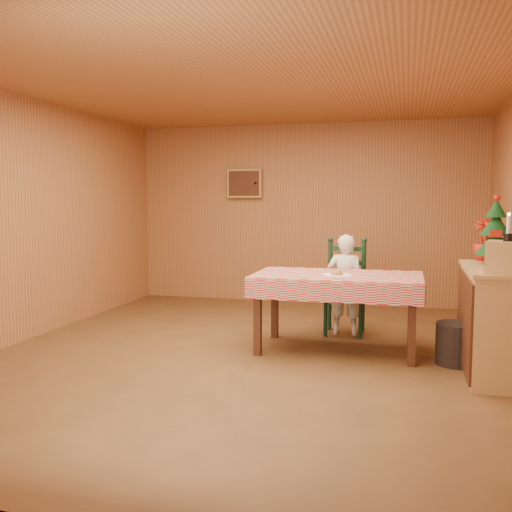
{
  "coord_description": "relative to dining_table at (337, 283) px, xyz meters",
  "views": [
    {
      "loc": [
        1.44,
        -5.22,
        1.5
      ],
      "look_at": [
        0.0,
        0.2,
        0.95
      ],
      "focal_mm": 40.0,
      "sensor_mm": 36.0,
      "label": 1
    }
  ],
  "objects": [
    {
      "name": "shelf_unit",
      "position": [
        1.41,
        -0.42,
        -0.22
      ],
      "size": [
        0.54,
        1.24,
        0.93
      ],
      "color": "tan",
      "rests_on": "ground"
    },
    {
      "name": "napkin",
      "position": [
        -0.0,
        -0.05,
        0.08
      ],
      "size": [
        0.33,
        0.33,
        0.0
      ],
      "primitive_type": "cube",
      "rotation": [
        0.0,
        0.0,
        0.31
      ],
      "color": "white",
      "rests_on": "dining_table"
    },
    {
      "name": "storage_bin",
      "position": [
        1.12,
        -0.2,
        -0.5
      ],
      "size": [
        0.48,
        0.48,
        0.38
      ],
      "primitive_type": "cylinder",
      "rotation": [
        0.0,
        0.0,
        -0.29
      ],
      "color": "black",
      "rests_on": "ground"
    },
    {
      "name": "ladder_chair",
      "position": [
        0.0,
        0.79,
        -0.18
      ],
      "size": [
        0.44,
        0.4,
        1.08
      ],
      "color": "black",
      "rests_on": "ground"
    },
    {
      "name": "dining_table",
      "position": [
        0.0,
        0.0,
        0.0
      ],
      "size": [
        1.66,
        0.96,
        0.77
      ],
      "color": "#4B2514",
      "rests_on": "ground"
    },
    {
      "name": "donut",
      "position": [
        -0.0,
        -0.05,
        0.11
      ],
      "size": [
        0.15,
        0.15,
        0.04
      ],
      "primitive_type": "torus",
      "rotation": [
        0.0,
        0.0,
        -0.26
      ],
      "color": "#B97E42",
      "rests_on": "napkin"
    },
    {
      "name": "christmas_tree",
      "position": [
        1.42,
        -0.17,
        0.52
      ],
      "size": [
        0.34,
        0.34,
        0.62
      ],
      "color": "#4B2514",
      "rests_on": "shelf_unit"
    },
    {
      "name": "cabin_walls",
      "position": [
        -0.79,
        0.14,
        1.14
      ],
      "size": [
        5.1,
        6.05,
        2.65
      ],
      "color": "#A96C3D",
      "rests_on": "ground"
    },
    {
      "name": "flower_arrangement",
      "position": [
        1.37,
        0.13,
        0.44
      ],
      "size": [
        0.28,
        0.28,
        0.39
      ],
      "primitive_type": "imported",
      "rotation": [
        0.0,
        0.0,
        0.31
      ],
      "color": "#AB1B0F",
      "rests_on": "shelf_unit"
    },
    {
      "name": "seated_child",
      "position": [
        -0.0,
        0.73,
        -0.13
      ],
      "size": [
        0.41,
        0.27,
        1.12
      ],
      "primitive_type": "imported",
      "rotation": [
        0.0,
        0.0,
        3.14
      ],
      "color": "white",
      "rests_on": "ground"
    },
    {
      "name": "ground",
      "position": [
        -0.78,
        -0.39,
        -0.69
      ],
      "size": [
        6.0,
        6.0,
        0.0
      ],
      "primitive_type": "plane",
      "color": "brown",
      "rests_on": "ground"
    },
    {
      "name": "crate",
      "position": [
        1.42,
        -0.82,
        0.37
      ],
      "size": [
        0.36,
        0.36,
        0.25
      ],
      "primitive_type": "cube",
      "rotation": [
        0.0,
        0.0,
        -0.22
      ],
      "color": "tan",
      "rests_on": "shelf_unit"
    },
    {
      "name": "candle_set",
      "position": [
        1.42,
        -0.82,
        0.56
      ],
      "size": [
        0.07,
        0.07,
        0.22
      ],
      "color": "black",
      "rests_on": "crate"
    }
  ]
}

